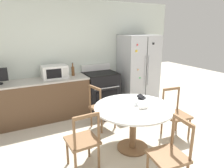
% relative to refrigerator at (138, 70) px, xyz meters
% --- Properties ---
extents(ground_plane, '(14.00, 14.00, 0.00)m').
position_rel_refrigerator_xyz_m(ground_plane, '(-1.49, -2.22, -0.90)').
color(ground_plane, beige).
extents(back_wall, '(5.20, 0.10, 2.60)m').
position_rel_refrigerator_xyz_m(back_wall, '(-1.49, 0.43, 0.40)').
color(back_wall, silver).
rests_on(back_wall, ground_plane).
extents(kitchen_counter, '(2.24, 0.64, 0.90)m').
position_rel_refrigerator_xyz_m(kitchen_counter, '(-2.58, 0.07, -0.45)').
color(kitchen_counter, brown).
rests_on(kitchen_counter, ground_plane).
extents(refrigerator, '(0.93, 0.74, 1.79)m').
position_rel_refrigerator_xyz_m(refrigerator, '(0.00, 0.00, 0.00)').
color(refrigerator, '#B2B5BA').
rests_on(refrigerator, ground_plane).
extents(oven_range, '(0.77, 0.68, 1.08)m').
position_rel_refrigerator_xyz_m(oven_range, '(-1.07, 0.04, -0.43)').
color(oven_range, black).
rests_on(oven_range, ground_plane).
extents(microwave, '(0.54, 0.38, 0.28)m').
position_rel_refrigerator_xyz_m(microwave, '(-2.14, 0.10, 0.14)').
color(microwave, white).
rests_on(microwave, kitchen_counter).
extents(counter_bottle, '(0.07, 0.07, 0.30)m').
position_rel_refrigerator_xyz_m(counter_bottle, '(-1.72, 0.14, 0.12)').
color(counter_bottle, brown).
rests_on(counter_bottle, kitchen_counter).
extents(dining_table, '(1.26, 1.26, 0.75)m').
position_rel_refrigerator_xyz_m(dining_table, '(-1.32, -1.79, -0.28)').
color(dining_table, white).
rests_on(dining_table, ground_plane).
extents(dining_chair_right, '(0.46, 0.46, 0.90)m').
position_rel_refrigerator_xyz_m(dining_chair_right, '(-0.41, -1.81, -0.46)').
color(dining_chair_right, brown).
rests_on(dining_chair_right, ground_plane).
extents(dining_chair_far, '(0.50, 0.50, 0.90)m').
position_rel_refrigerator_xyz_m(dining_chair_far, '(-1.47, -0.90, -0.46)').
color(dining_chair_far, brown).
rests_on(dining_chair_far, ground_plane).
extents(dining_chair_near, '(0.46, 0.46, 0.90)m').
position_rel_refrigerator_xyz_m(dining_chair_near, '(-1.37, -2.69, -0.46)').
color(dining_chair_near, brown).
rests_on(dining_chair_near, ground_plane).
extents(dining_chair_left, '(0.44, 0.44, 0.90)m').
position_rel_refrigerator_xyz_m(dining_chair_left, '(-2.22, -1.89, -0.46)').
color(dining_chair_left, brown).
rests_on(dining_chair_left, ground_plane).
extents(candle_glass, '(0.08, 0.08, 0.09)m').
position_rel_refrigerator_xyz_m(candle_glass, '(-1.25, -1.78, -0.10)').
color(candle_glass, silver).
rests_on(candle_glass, dining_table).
extents(folded_napkin, '(0.15, 0.07, 0.05)m').
position_rel_refrigerator_xyz_m(folded_napkin, '(-1.25, -1.95, -0.12)').
color(folded_napkin, silver).
rests_on(folded_napkin, dining_table).
extents(wallet, '(0.16, 0.17, 0.07)m').
position_rel_refrigerator_xyz_m(wallet, '(-1.00, -1.55, -0.12)').
color(wallet, black).
rests_on(wallet, dining_table).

